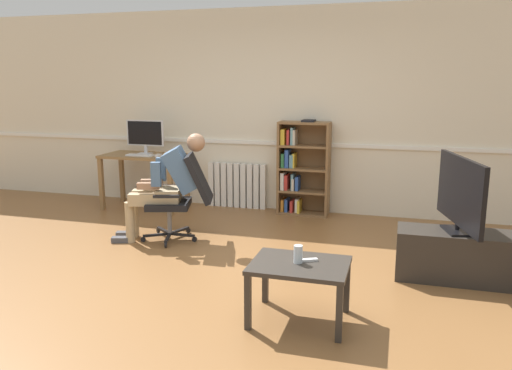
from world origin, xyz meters
TOP-DOWN VIEW (x-y plane):
  - ground_plane at (0.00, 0.00)m, footprint 18.00×18.00m
  - back_wall at (0.00, 2.65)m, footprint 12.00×0.13m
  - computer_desk at (-1.84, 2.15)m, footprint 1.12×0.62m
  - imac_monitor at (-1.84, 2.23)m, footprint 0.55×0.14m
  - keyboard at (-1.82, 2.01)m, footprint 0.37×0.12m
  - computer_mouse at (-1.55, 2.03)m, footprint 0.06×0.10m
  - bookshelf at (0.30, 2.44)m, footprint 0.67×0.29m
  - radiator at (-0.61, 2.54)m, footprint 0.83×0.08m
  - office_chair at (-0.73, 0.97)m, footprint 0.81×0.67m
  - person_seated at (-0.90, 0.92)m, footprint 1.05×0.59m
  - tv_stand at (2.08, 0.56)m, footprint 1.01×0.41m
  - tv_screen at (2.08, 0.56)m, footprint 0.29×1.01m
  - coffee_table at (0.90, -0.60)m, footprint 0.71×0.54m
  - drinking_glass at (0.89, -0.59)m, footprint 0.07×0.07m
  - spare_remote at (0.95, -0.54)m, footprint 0.15×0.10m

SIDE VIEW (x-z plane):
  - ground_plane at x=0.00m, z-range 0.00..0.00m
  - tv_stand at x=2.08m, z-range 0.00..0.45m
  - radiator at x=-0.61m, z-range 0.00..0.63m
  - coffee_table at x=0.90m, z-range 0.16..0.61m
  - spare_remote at x=0.95m, z-range 0.45..0.47m
  - drinking_glass at x=0.89m, z-range 0.45..0.58m
  - office_chair at x=-0.73m, z-range 0.04..1.01m
  - bookshelf at x=0.30m, z-range -0.02..1.24m
  - computer_desk at x=-1.84m, z-range 0.26..1.01m
  - person_seated at x=-0.90m, z-range 0.05..1.24m
  - keyboard at x=-1.82m, z-range 0.76..0.78m
  - computer_mouse at x=-1.55m, z-range 0.76..0.79m
  - tv_screen at x=2.08m, z-range 0.46..1.13m
  - imac_monitor at x=-1.84m, z-range 0.79..1.26m
  - back_wall at x=0.00m, z-range 0.00..2.70m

